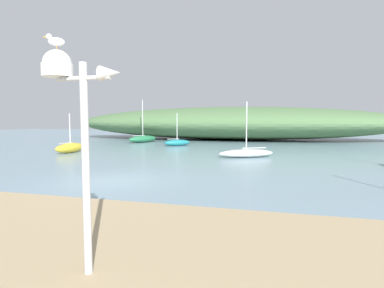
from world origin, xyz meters
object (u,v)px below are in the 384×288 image
Objects in this scene: sailboat_far_left at (177,143)px; sailboat_mid_channel at (246,153)px; sailboat_off_point at (143,139)px; seagull_on_radar at (55,41)px; sailboat_inner_mooring at (70,148)px; mast_structure at (69,93)px.

sailboat_mid_channel reaches higher than sailboat_far_left.
sailboat_off_point is at bearing 138.91° from sailboat_mid_channel.
seagull_on_radar reaches higher than sailboat_far_left.
mast_structure is at bearing -53.42° from sailboat_inner_mooring.
mast_structure reaches higher than sailboat_inner_mooring.
sailboat_off_point is (-11.24, 28.35, -3.37)m from seagull_on_radar.
mast_structure is 1.09× the size of sailboat_inner_mooring.
sailboat_inner_mooring is 11.63m from sailboat_off_point.
mast_structure is at bearing -68.00° from sailboat_off_point.
sailboat_far_left is 0.78× the size of sailboat_mid_channel.
sailboat_mid_channel is at bearing 86.24° from mast_structure.
sailboat_inner_mooring is (-12.22, 16.75, -3.39)m from seagull_on_radar.
seagull_on_radar reaches higher than sailboat_mid_channel.
sailboat_inner_mooring is 0.77× the size of sailboat_mid_channel.
mast_structure is at bearing -93.76° from sailboat_mid_channel.
seagull_on_radar is at bearing -53.90° from sailboat_inner_mooring.
seagull_on_radar is 25.91m from sailboat_far_left.
sailboat_off_point is at bearing 85.18° from sailboat_inner_mooring.
seagull_on_radar reaches higher than sailboat_inner_mooring.
mast_structure is 25.86m from sailboat_far_left.
sailboat_off_point reaches higher than sailboat_far_left.
sailboat_mid_channel reaches higher than mast_structure.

